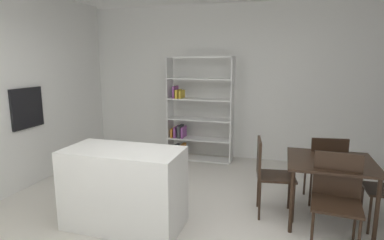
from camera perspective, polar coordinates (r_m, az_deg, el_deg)
name	(u,v)px	position (r m, az deg, el deg)	size (l,w,h in m)	color
ground_plane	(167,239)	(3.55, -4.51, -20.43)	(8.58, 8.58, 0.00)	beige
back_partition	(224,83)	(6.01, 5.75, 6.68)	(6.25, 0.06, 2.83)	white
built_in_oven	(27,108)	(5.12, -27.46, 1.95)	(0.06, 0.56, 0.58)	black
kitchen_island	(124,188)	(3.67, -12.06, -11.79)	(1.29, 0.65, 0.88)	white
open_bookshelf	(195,114)	(5.83, 0.58, 1.04)	(1.19, 0.33, 1.89)	white
dining_table	(330,167)	(3.92, 23.55, -7.78)	(0.93, 0.87, 0.73)	black
dining_chair_far	(326,164)	(4.39, 22.89, -7.21)	(0.49, 0.47, 0.90)	black
dining_chair_island_side	(268,170)	(3.91, 13.43, -8.68)	(0.48, 0.46, 0.92)	black
dining_chair_near	(337,192)	(3.54, 24.48, -11.67)	(0.50, 0.50, 0.92)	black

